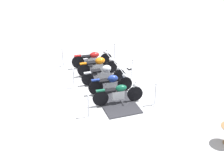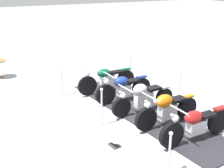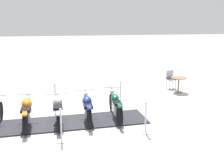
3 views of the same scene
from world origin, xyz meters
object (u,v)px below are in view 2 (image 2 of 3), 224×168
(motorcycle_navy, at_px, (123,87))
(stanchion_right_front, at_px, (62,86))
(motorcycle_copper, at_px, (167,109))
(motorcycle_chrome, at_px, (143,97))
(stanchion_right_mid, at_px, (102,112))
(stanchion_right_rear, at_px, (169,161))
(motorcycle_maroon, at_px, (195,124))
(stanchion_left_front, at_px, (130,73))
(stanchion_left_mid, at_px, (179,92))
(info_placard, at_px, (114,144))
(motorcycle_forest, at_px, (106,79))

(motorcycle_navy, height_order, stanchion_right_front, stanchion_right_front)
(motorcycle_copper, bearing_deg, motorcycle_chrome, -87.04)
(motorcycle_copper, bearing_deg, stanchion_right_mid, -32.55)
(motorcycle_navy, relative_size, motorcycle_chrome, 0.94)
(stanchion_right_front, distance_m, stanchion_right_rear, 5.45)
(motorcycle_maroon, bearing_deg, stanchion_right_rear, 27.18)
(motorcycle_maroon, bearing_deg, stanchion_right_front, -68.37)
(stanchion_right_rear, xyz_separation_m, stanchion_left_front, (-5.71, 2.52, 0.04))
(stanchion_left_mid, bearing_deg, stanchion_left_front, -174.60)
(motorcycle_copper, distance_m, info_placard, 1.90)
(motorcycle_copper, bearing_deg, info_placard, 5.89)
(motorcycle_navy, bearing_deg, stanchion_right_rear, 72.49)
(motorcycle_maroon, xyz_separation_m, stanchion_right_rear, (0.76, -1.42, -0.19))
(stanchion_left_mid, xyz_separation_m, stanchion_left_front, (-2.71, -0.26, -0.04))
(stanchion_left_mid, distance_m, stanchion_right_rear, 4.08)
(motorcycle_copper, xyz_separation_m, stanchion_right_front, (-3.62, -1.83, -0.18))
(motorcycle_maroon, bearing_deg, stanchion_left_front, -103.37)
(motorcycle_navy, bearing_deg, motorcycle_copper, 93.86)
(motorcycle_chrome, xyz_separation_m, motorcycle_copper, (1.05, 0.10, 0.01))
(info_placard, bearing_deg, stanchion_left_front, -41.19)
(motorcycle_copper, distance_m, stanchion_right_mid, 1.82)
(motorcycle_maroon, distance_m, stanchion_left_front, 5.07)
(stanchion_right_mid, bearing_deg, stanchion_left_mid, 95.40)
(stanchion_right_front, height_order, stanchion_left_front, stanchion_right_front)
(motorcycle_copper, relative_size, stanchion_left_mid, 1.99)
(stanchion_right_front, relative_size, info_placard, 3.14)
(stanchion_left_mid, bearing_deg, stanchion_right_rear, -42.77)
(motorcycle_forest, bearing_deg, stanchion_left_front, -154.14)
(stanchion_right_front, bearing_deg, motorcycle_forest, 72.87)
(stanchion_left_mid, bearing_deg, motorcycle_chrome, -84.68)
(motorcycle_navy, height_order, motorcycle_maroon, motorcycle_navy)
(stanchion_right_mid, xyz_separation_m, stanchion_left_front, (-3.00, 2.77, -0.07))
(motorcycle_copper, height_order, stanchion_right_rear, motorcycle_copper)
(stanchion_right_mid, height_order, stanchion_right_rear, stanchion_right_mid)
(stanchion_left_mid, xyz_separation_m, stanchion_right_mid, (0.29, -3.03, 0.03))
(stanchion_left_front, bearing_deg, stanchion_right_rear, -23.79)
(stanchion_right_rear, bearing_deg, motorcycle_navy, 163.85)
(stanchion_right_rear, bearing_deg, motorcycle_chrome, 156.88)
(motorcycle_chrome, bearing_deg, motorcycle_copper, 93.13)
(stanchion_right_mid, distance_m, stanchion_left_front, 4.08)
(motorcycle_navy, height_order, info_placard, motorcycle_navy)
(stanchion_right_front, height_order, stanchion_right_mid, stanchion_right_mid)
(motorcycle_forest, bearing_deg, motorcycle_navy, 94.38)
(motorcycle_chrome, xyz_separation_m, stanchion_right_rear, (2.85, -1.22, -0.21))
(motorcycle_copper, relative_size, stanchion_right_rear, 2.14)
(stanchion_right_front, distance_m, stanchion_left_front, 3.04)
(motorcycle_navy, bearing_deg, motorcycle_chrome, 93.44)
(motorcycle_maroon, height_order, stanchion_left_front, stanchion_left_front)
(motorcycle_copper, relative_size, info_placard, 6.33)
(stanchion_right_mid, xyz_separation_m, info_placard, (1.18, -0.24, -0.35))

